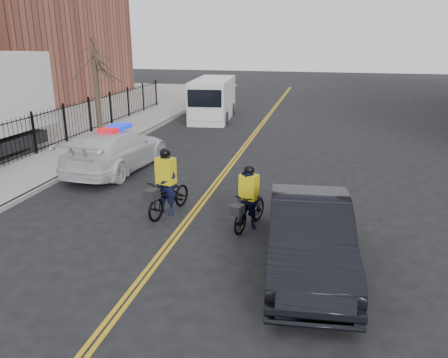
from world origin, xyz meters
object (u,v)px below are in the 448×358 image
cyclist_far (248,203)px  police_cruiser (117,150)px  dark_sedan (309,236)px  cargo_van (212,100)px  cyclist_near (166,191)px

cyclist_far → police_cruiser: bearing=162.1°
dark_sedan → police_cruiser: bearing=135.8°
police_cruiser → cargo_van: 12.18m
police_cruiser → dark_sedan: police_cruiser is taller
dark_sedan → cargo_van: size_ratio=0.82×
cargo_van → cyclist_near: 16.36m
police_cruiser → cyclist_far: bearing=148.4°
cargo_van → cyclist_far: (5.34, -16.61, -0.54)m
police_cruiser → cyclist_near: bearing=136.0°
police_cruiser → cargo_van: bearing=-90.5°
cargo_van → cyclist_far: bearing=-77.4°
dark_sedan → cyclist_far: bearing=125.9°
cargo_van → cyclist_near: (2.68, -16.13, -0.55)m
cyclist_near → cyclist_far: (2.66, -0.48, 0.01)m
cyclist_near → cyclist_far: cyclist_near is taller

